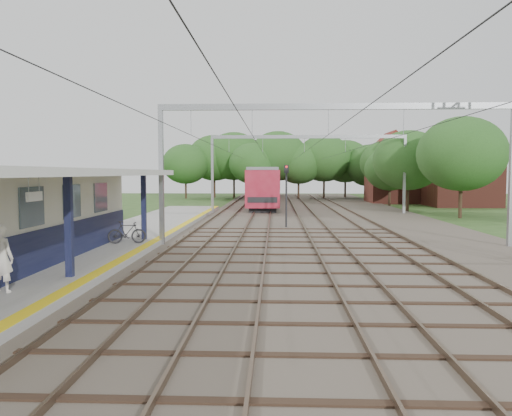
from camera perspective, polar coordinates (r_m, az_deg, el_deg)
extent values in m
plane|color=#2D4C1E|center=(10.16, -1.60, -17.01)|extent=(160.00, 160.00, 0.00)
cube|color=#473D33|center=(39.76, 7.07, -1.20)|extent=(18.00, 90.00, 0.10)
cube|color=gray|center=(25.07, -16.78, -4.11)|extent=(5.00, 52.00, 0.35)
cube|color=yellow|center=(24.41, -11.78, -3.81)|extent=(0.45, 52.00, 0.01)
cube|color=#111537|center=(18.45, -23.29, -4.40)|extent=(0.06, 18.00, 1.40)
cube|color=slate|center=(18.29, -23.39, 0.26)|extent=(0.05, 16.00, 1.30)
cube|color=#111537|center=(16.87, -20.60, -2.01)|extent=(0.22, 0.22, 3.20)
cube|color=#111537|center=(25.38, -12.71, 0.09)|extent=(0.22, 0.22, 3.20)
cube|color=silver|center=(17.61, -26.46, 3.68)|extent=(6.40, 20.00, 0.24)
cube|color=white|center=(15.02, -24.01, 1.21)|extent=(0.06, 0.85, 0.26)
cube|color=brown|center=(39.91, -4.77, -0.99)|extent=(0.07, 88.00, 0.15)
cube|color=brown|center=(39.76, -2.71, -1.00)|extent=(0.07, 88.00, 0.15)
cube|color=brown|center=(39.65, -0.46, -1.00)|extent=(0.07, 88.00, 0.15)
cube|color=brown|center=(39.61, 1.62, -1.01)|extent=(0.07, 88.00, 0.15)
cube|color=brown|center=(39.65, 4.89, -1.02)|extent=(0.07, 88.00, 0.15)
cube|color=brown|center=(39.75, 6.96, -1.02)|extent=(0.07, 88.00, 0.15)
cube|color=brown|center=(39.98, 10.05, -1.02)|extent=(0.07, 88.00, 0.15)
cube|color=brown|center=(40.20, 12.08, -1.02)|extent=(0.07, 88.00, 0.15)
cube|color=gray|center=(25.10, -10.77, 3.62)|extent=(0.22, 0.22, 7.00)
cube|color=gray|center=(26.97, 27.19, 3.27)|extent=(0.22, 0.22, 7.00)
cube|color=gray|center=(24.83, 9.01, 11.38)|extent=(17.00, 0.20, 0.30)
cube|color=gray|center=(44.82, -5.01, 3.82)|extent=(0.22, 0.22, 7.00)
cube|color=gray|center=(45.89, 16.60, 3.67)|extent=(0.22, 0.22, 7.00)
cube|color=gray|center=(44.67, 5.96, 8.11)|extent=(17.00, 0.20, 0.30)
cylinder|color=black|center=(39.72, -3.78, 6.68)|extent=(0.02, 88.00, 0.02)
cylinder|color=black|center=(39.52, 0.58, 6.71)|extent=(0.02, 88.00, 0.02)
cylinder|color=black|center=(39.59, 5.98, 6.68)|extent=(0.02, 88.00, 0.02)
cylinder|color=black|center=(39.98, 11.17, 6.60)|extent=(0.02, 88.00, 0.02)
cylinder|color=#382619|center=(71.29, -6.35, 2.22)|extent=(0.28, 0.28, 2.88)
ellipsoid|color=#254B1B|center=(71.27, -6.38, 5.05)|extent=(6.72, 6.72, 5.76)
cylinder|color=#382619|center=(72.65, -1.43, 2.13)|extent=(0.28, 0.28, 2.52)
ellipsoid|color=#254B1B|center=(72.61, -1.43, 4.56)|extent=(5.88, 5.88, 5.04)
cylinder|color=#382619|center=(69.50, 3.36, 2.34)|extent=(0.28, 0.28, 3.24)
ellipsoid|color=#254B1B|center=(69.50, 3.37, 5.60)|extent=(7.56, 7.56, 6.48)
cylinder|color=#382619|center=(71.87, 8.12, 2.15)|extent=(0.28, 0.28, 2.70)
ellipsoid|color=#254B1B|center=(71.84, 8.14, 4.78)|extent=(6.30, 6.30, 5.40)
cylinder|color=#382619|center=(49.50, 18.50, 1.05)|extent=(0.28, 0.28, 2.52)
ellipsoid|color=#254B1B|center=(49.45, 18.58, 4.61)|extent=(5.88, 5.88, 5.04)
cylinder|color=#382619|center=(65.10, 14.99, 1.94)|extent=(0.28, 0.28, 2.88)
ellipsoid|color=#254B1B|center=(65.08, 15.04, 5.04)|extent=(6.72, 6.72, 5.76)
cube|color=brown|center=(59.09, 22.41, 2.36)|extent=(7.00, 6.00, 4.50)
cube|color=maroon|center=(59.10, 22.49, 5.41)|extent=(4.99, 6.12, 4.99)
cube|color=brown|center=(63.36, 16.29, 2.82)|extent=(8.00, 6.00, 5.00)
cube|color=maroon|center=(63.39, 16.35, 5.89)|extent=(5.52, 6.12, 5.52)
imported|color=silver|center=(15.48, -27.10, -5.16)|extent=(0.73, 0.52, 1.89)
imported|color=black|center=(24.12, -14.54, -2.70)|extent=(1.81, 0.82, 1.05)
cube|color=black|center=(53.20, 1.00, 0.43)|extent=(2.46, 17.58, 0.44)
cube|color=maroon|center=(53.12, 1.01, 2.49)|extent=(3.08, 19.11, 3.37)
cube|color=black|center=(53.11, 1.01, 2.88)|extent=(3.12, 17.58, 0.96)
cube|color=slate|center=(53.10, 1.01, 4.44)|extent=(2.83, 19.11, 0.28)
cube|color=black|center=(72.88, 1.34, 1.40)|extent=(2.46, 17.58, 0.44)
cube|color=maroon|center=(72.82, 1.34, 2.91)|extent=(3.08, 19.11, 3.37)
cube|color=black|center=(72.81, 1.34, 3.19)|extent=(3.12, 17.58, 0.96)
cube|color=slate|center=(72.81, 1.34, 4.33)|extent=(2.83, 19.11, 0.28)
cylinder|color=black|center=(32.60, 3.48, 0.94)|extent=(0.14, 0.14, 3.80)
cube|color=black|center=(32.56, 3.49, 4.46)|extent=(0.31, 0.22, 0.52)
sphere|color=red|center=(32.46, 3.50, 4.72)|extent=(0.13, 0.13, 0.13)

